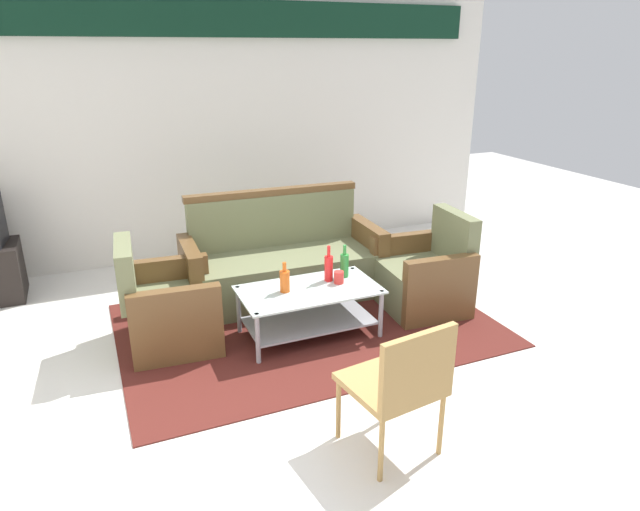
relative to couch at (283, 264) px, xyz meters
The scene contains 12 objects.
ground_plane 1.60m from the couch, 94.60° to the right, with size 14.00×14.00×0.00m, color silver.
wall_back 1.89m from the couch, 94.84° to the left, with size 6.52×0.19×2.80m.
rug 0.72m from the couch, 91.77° to the right, with size 3.02×2.08×0.01m, color #511E19.
couch is the anchor object (origin of this frame).
armchair_left 1.22m from the couch, 156.08° to the right, with size 0.75×0.81×0.85m.
armchair_right 1.29m from the couch, 33.60° to the right, with size 0.75×0.81×0.85m.
coffee_table 0.82m from the couch, 94.53° to the right, with size 1.10×0.60×0.40m.
bottle_orange 0.85m from the couch, 108.04° to the right, with size 0.08×0.08×0.24m.
bottle_red 0.76m from the couch, 78.46° to the right, with size 0.07×0.07×0.30m.
bottle_green 0.78m from the couch, 66.50° to the right, with size 0.07×0.07×0.28m.
cup 0.84m from the couch, 75.95° to the right, with size 0.08×0.08×0.10m, color red.
wicker_chair 2.34m from the couch, 93.31° to the right, with size 0.54×0.54×0.84m.
Camera 1 is at (-1.45, -3.00, 2.20)m, focal length 31.46 mm.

